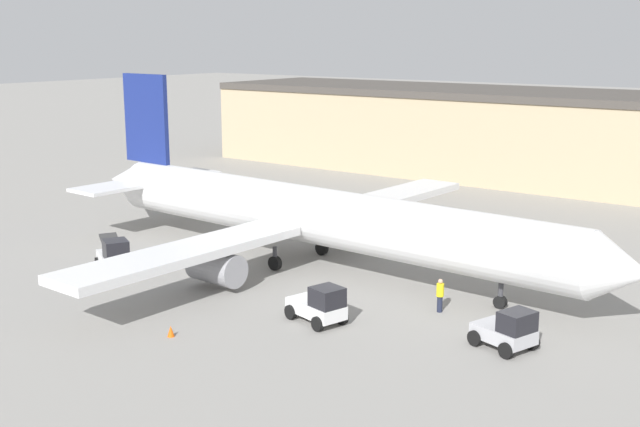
# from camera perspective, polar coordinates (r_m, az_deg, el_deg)

# --- Properties ---
(ground_plane) EXTENTS (400.00, 400.00, 0.00)m
(ground_plane) POSITION_cam_1_polar(r_m,az_deg,el_deg) (50.96, -0.00, -3.82)
(ground_plane) COLOR gray
(terminal_building) EXTENTS (68.03, 15.78, 8.96)m
(terminal_building) POSITION_cam_1_polar(r_m,az_deg,el_deg) (85.19, 13.71, 5.51)
(terminal_building) COLOR tan
(terminal_building) RESTS_ON ground_plane
(airplane) EXTENTS (41.68, 35.28, 11.62)m
(airplane) POSITION_cam_1_polar(r_m,az_deg,el_deg) (50.79, -0.90, -0.09)
(airplane) COLOR silver
(airplane) RESTS_ON ground_plane
(ground_crew_worker) EXTENTS (0.40, 0.40, 1.82)m
(ground_crew_worker) POSITION_cam_1_polar(r_m,az_deg,el_deg) (43.03, 8.53, -5.71)
(ground_crew_worker) COLOR #1E2338
(ground_crew_worker) RESTS_ON ground_plane
(baggage_tug) EXTENTS (3.50, 2.55, 2.05)m
(baggage_tug) POSITION_cam_1_polar(r_m,az_deg,el_deg) (40.94, -0.03, -6.54)
(baggage_tug) COLOR silver
(baggage_tug) RESTS_ON ground_plane
(belt_loader_truck) EXTENTS (3.74, 3.12, 2.34)m
(belt_loader_truck) POSITION_cam_1_polar(r_m,az_deg,el_deg) (50.63, -14.42, -3.03)
(belt_loader_truck) COLOR silver
(belt_loader_truck) RESTS_ON ground_plane
(pushback_tug) EXTENTS (3.15, 2.74, 2.00)m
(pushback_tug) POSITION_cam_1_polar(r_m,az_deg,el_deg) (38.66, 13.21, -8.09)
(pushback_tug) COLOR #B2B2B7
(pushback_tug) RESTS_ON ground_plane
(safety_cone_near) EXTENTS (0.36, 0.36, 0.55)m
(safety_cone_near) POSITION_cam_1_polar(r_m,az_deg,el_deg) (40.06, -10.56, -8.23)
(safety_cone_near) COLOR #EF590F
(safety_cone_near) RESTS_ON ground_plane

